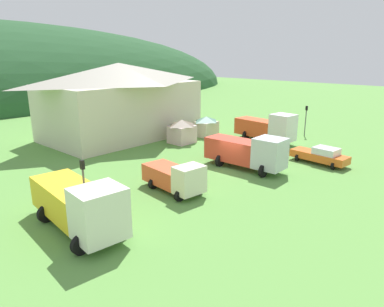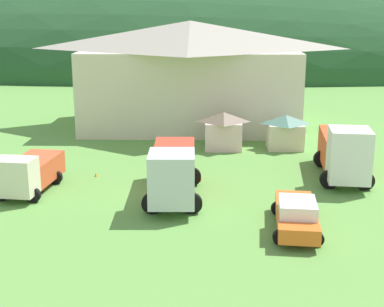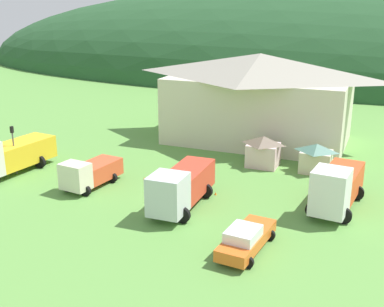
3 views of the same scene
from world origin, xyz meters
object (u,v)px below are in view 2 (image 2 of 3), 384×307
play_shed_cream (285,131)px  light_truck_cream (28,172)px  depot_building (190,73)px  traffic_cone_mid_row (96,177)px  heavy_rig_white (344,151)px  service_pickup_orange (296,214)px  traffic_cone_near_pickup (201,181)px  tow_truck_silver (173,170)px  play_shed_pink (223,130)px

play_shed_cream → light_truck_cream: play_shed_cream is taller
depot_building → traffic_cone_mid_row: depot_building is taller
play_shed_cream → heavy_rig_white: (2.50, -7.36, 0.45)m
service_pickup_orange → traffic_cone_near_pickup: (-4.56, 7.43, -0.83)m
play_shed_cream → service_pickup_orange: 15.62m
heavy_rig_white → traffic_cone_mid_row: bearing=-84.3°
service_pickup_orange → tow_truck_silver: bearing=-119.9°
play_shed_pink → traffic_cone_mid_row: 10.88m
tow_truck_silver → traffic_cone_near_pickup: tow_truck_silver is taller
tow_truck_silver → traffic_cone_near_pickup: size_ratio=16.39×
play_shed_cream → heavy_rig_white: 7.79m
depot_building → service_pickup_orange: (5.63, -23.32, -3.82)m
heavy_rig_white → traffic_cone_mid_row: (-15.15, 0.07, -1.75)m
light_truck_cream → heavy_rig_white: bearing=105.7°
service_pickup_orange → traffic_cone_mid_row: bearing=-121.3°
light_truck_cream → depot_building: bearing=161.0°
heavy_rig_white → play_shed_pink: bearing=-129.6°
light_truck_cream → tow_truck_silver: 8.31m
tow_truck_silver → heavy_rig_white: bearing=109.9°
play_shed_cream → traffic_cone_mid_row: bearing=-150.0°
heavy_rig_white → traffic_cone_near_pickup: bearing=-79.1°
traffic_cone_near_pickup → traffic_cone_mid_row: traffic_cone_mid_row is taller
depot_building → tow_truck_silver: depot_building is taller
light_truck_cream → tow_truck_silver: (8.25, -0.96, 0.47)m
play_shed_pink → traffic_cone_near_pickup: (-1.58, -7.94, -1.42)m
depot_building → service_pickup_orange: size_ratio=3.50×
play_shed_cream → light_truck_cream: size_ratio=0.50×
traffic_cone_near_pickup → depot_building: bearing=93.9°
depot_building → heavy_rig_white: depot_building is taller
play_shed_cream → heavy_rig_white: heavy_rig_white is taller
depot_building → play_shed_cream: size_ratio=6.98×
play_shed_pink → heavy_rig_white: 10.10m
play_shed_pink → tow_truck_silver: 11.55m
tow_truck_silver → service_pickup_orange: 7.40m
play_shed_pink → traffic_cone_mid_row: (-8.08, -7.14, -1.42)m
tow_truck_silver → traffic_cone_near_pickup: 3.89m
depot_building → traffic_cone_mid_row: bearing=-109.8°
play_shed_pink → traffic_cone_near_pickup: bearing=-101.2°
tow_truck_silver → play_shed_pink: bearing=163.4°
play_shed_pink → service_pickup_orange: 15.67m
depot_building → play_shed_pink: depot_building is taller
play_shed_pink → service_pickup_orange: size_ratio=0.52×
heavy_rig_white → tow_truck_silver: bearing=-62.7°
tow_truck_silver → heavy_rig_white: size_ratio=0.99×
play_shed_cream → light_truck_cream: 18.92m
light_truck_cream → traffic_cone_near_pickup: 10.02m
tow_truck_silver → traffic_cone_mid_row: 6.66m
service_pickup_orange → light_truck_cream: bearing=-104.7°
play_shed_pink → service_pickup_orange: bearing=-79.1°
depot_building → play_shed_pink: (2.65, -7.94, -3.24)m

